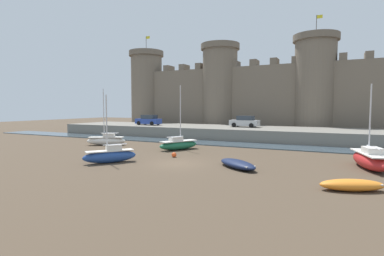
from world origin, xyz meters
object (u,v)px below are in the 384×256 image
object	(u,v)px
sailboat_near_channel_right	(178,144)
car_quay_centre_east	(245,122)
sailboat_foreground_left	(370,160)
sailboat_midflat_right	(106,140)
mooring_buoy_near_shore	(109,149)
mooring_buoy_off_centre	(174,155)
sailboat_foreground_right	(110,155)
rowboat_midflat_centre	(352,185)
car_quay_west	(149,120)
rowboat_midflat_left	(237,164)

from	to	relation	value
sailboat_near_channel_right	car_quay_centre_east	world-z (taller)	sailboat_near_channel_right
sailboat_foreground_left	sailboat_midflat_right	xyz separation A→B (m)	(-26.38, 2.12, -0.09)
sailboat_near_channel_right	mooring_buoy_near_shore	size ratio (longest dim) A/B	15.58
mooring_buoy_off_centre	car_quay_centre_east	world-z (taller)	car_quay_centre_east
sailboat_foreground_left	sailboat_midflat_right	world-z (taller)	sailboat_midflat_right
sailboat_foreground_right	car_quay_centre_east	distance (m)	23.71
sailboat_foreground_right	sailboat_midflat_right	bearing A→B (deg)	133.32
sailboat_foreground_right	sailboat_midflat_right	world-z (taller)	sailboat_midflat_right
rowboat_midflat_centre	car_quay_west	bearing A→B (deg)	141.63
rowboat_midflat_centre	car_quay_west	distance (m)	35.61
sailboat_foreground_right	sailboat_near_channel_right	size ratio (longest dim) A/B	0.81
sailboat_foreground_left	car_quay_west	size ratio (longest dim) A/B	1.47
rowboat_midflat_left	rowboat_midflat_centre	size ratio (longest dim) A/B	1.13
sailboat_foreground_left	mooring_buoy_off_centre	world-z (taller)	sailboat_foreground_left
sailboat_near_channel_right	sailboat_midflat_right	xyz separation A→B (m)	(-9.38, -0.37, 0.01)
sailboat_foreground_left	car_quay_west	bearing A→B (deg)	152.71
sailboat_foreground_left	sailboat_foreground_right	bearing A→B (deg)	-161.08
sailboat_foreground_right	sailboat_foreground_left	bearing A→B (deg)	18.92
car_quay_west	car_quay_centre_east	bearing A→B (deg)	6.84
rowboat_midflat_left	mooring_buoy_near_shore	bearing A→B (deg)	170.22
rowboat_midflat_left	car_quay_centre_east	bearing A→B (deg)	104.61
rowboat_midflat_left	mooring_buoy_off_centre	world-z (taller)	rowboat_midflat_left
rowboat_midflat_left	sailboat_near_channel_right	size ratio (longest dim) A/B	0.59
rowboat_midflat_left	sailboat_near_channel_right	xyz separation A→B (m)	(-8.36, 6.40, 0.26)
sailboat_foreground_right	mooring_buoy_off_centre	distance (m)	5.60
sailboat_foreground_right	rowboat_midflat_left	world-z (taller)	sailboat_foreground_right
sailboat_midflat_right	mooring_buoy_off_centre	world-z (taller)	sailboat_midflat_right
sailboat_near_channel_right	mooring_buoy_off_centre	distance (m)	4.70
rowboat_midflat_centre	sailboat_near_channel_right	size ratio (longest dim) A/B	0.53
rowboat_midflat_centre	sailboat_midflat_right	bearing A→B (deg)	160.01
rowboat_midflat_centre	sailboat_foreground_left	size ratio (longest dim) A/B	0.58
rowboat_midflat_centre	mooring_buoy_off_centre	world-z (taller)	rowboat_midflat_centre
sailboat_foreground_right	sailboat_midflat_right	distance (m)	11.60
mooring_buoy_off_centre	car_quay_west	bearing A→B (deg)	129.91
sailboat_foreground_right	mooring_buoy_near_shore	xyz separation A→B (m)	(-4.38, 4.84, -0.38)
car_quay_west	mooring_buoy_off_centre	bearing A→B (deg)	-50.09
sailboat_foreground_left	sailboat_midflat_right	bearing A→B (deg)	175.40
mooring_buoy_near_shore	car_quay_west	xyz separation A→B (m)	(-6.46, 16.57, 2.15)
rowboat_midflat_left	sailboat_midflat_right	world-z (taller)	sailboat_midflat_right
sailboat_foreground_right	sailboat_near_channel_right	bearing A→B (deg)	80.85
rowboat_midflat_left	sailboat_foreground_left	world-z (taller)	sailboat_foreground_left
mooring_buoy_off_centre	car_quay_centre_east	distance (m)	18.88
sailboat_near_channel_right	sailboat_foreground_left	bearing A→B (deg)	-8.34
sailboat_near_channel_right	car_quay_centre_east	size ratio (longest dim) A/B	1.61
sailboat_foreground_left	rowboat_midflat_left	bearing A→B (deg)	-155.67
rowboat_midflat_centre	mooring_buoy_near_shore	size ratio (longest dim) A/B	8.21
sailboat_foreground_left	sailboat_midflat_right	distance (m)	26.47
mooring_buoy_off_centre	sailboat_foreground_right	bearing A→B (deg)	-126.16
sailboat_foreground_left	car_quay_west	world-z (taller)	sailboat_foreground_left
rowboat_midflat_left	sailboat_foreground_left	xyz separation A→B (m)	(8.65, 3.91, 0.36)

